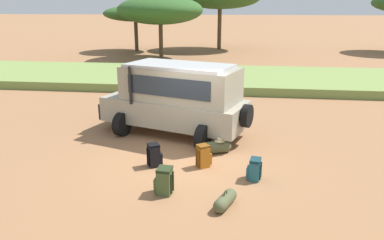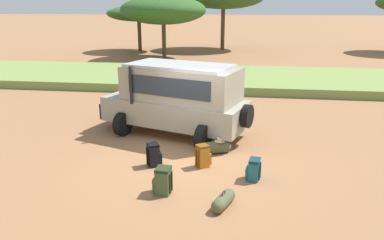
{
  "view_description": "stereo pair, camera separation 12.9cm",
  "coord_description": "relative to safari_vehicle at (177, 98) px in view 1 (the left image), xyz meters",
  "views": [
    {
      "loc": [
        1.56,
        -9.92,
        4.32
      ],
      "look_at": [
        0.2,
        0.71,
        1.0
      ],
      "focal_mm": 35.0,
      "sensor_mm": 36.0,
      "label": 1
    },
    {
      "loc": [
        1.69,
        -9.9,
        4.32
      ],
      "look_at": [
        0.2,
        0.71,
        1.0
      ],
      "focal_mm": 35.0,
      "sensor_mm": 36.0,
      "label": 2
    }
  ],
  "objects": [
    {
      "name": "backpack_cluster_center",
      "position": [
        0.4,
        -4.28,
        -0.97
      ],
      "size": [
        0.46,
        0.41,
        0.65
      ],
      "color": "#42562D",
      "rests_on": "ground_plane"
    },
    {
      "name": "safari_vehicle",
      "position": [
        0.0,
        0.0,
        0.0
      ],
      "size": [
        5.44,
        3.66,
        2.44
      ],
      "color": "gray",
      "rests_on": "ground_plane"
    },
    {
      "name": "ground_plane",
      "position": [
        0.5,
        -2.25,
        -1.29
      ],
      "size": [
        320.0,
        320.0,
        0.0
      ],
      "primitive_type": "plane",
      "color": "#936642"
    },
    {
      "name": "backpack_near_rear_wheel",
      "position": [
        -0.2,
        -2.76,
        -0.98
      ],
      "size": [
        0.46,
        0.44,
        0.65
      ],
      "color": "black",
      "rests_on": "ground_plane"
    },
    {
      "name": "backpack_outermost",
      "position": [
        1.16,
        -2.64,
        -0.98
      ],
      "size": [
        0.46,
        0.44,
        0.64
      ],
      "color": "#B26619",
      "rests_on": "ground_plane"
    },
    {
      "name": "duffel_bag_soft_canvas",
      "position": [
        1.86,
        -4.72,
        -1.15
      ],
      "size": [
        0.51,
        0.85,
        0.4
      ],
      "color": "#4C5133",
      "rests_on": "ground_plane"
    },
    {
      "name": "grass_bank",
      "position": [
        0.5,
        9.38,
        -1.07
      ],
      "size": [
        120.0,
        7.0,
        0.44
      ],
      "color": "olive",
      "rests_on": "ground_plane"
    },
    {
      "name": "backpack_beside_front_wheel",
      "position": [
        2.54,
        -3.26,
        -1.02
      ],
      "size": [
        0.4,
        0.43,
        0.57
      ],
      "color": "#235B6B",
      "rests_on": "ground_plane"
    },
    {
      "name": "acacia_tree_far_left",
      "position": [
        -7.84,
        23.34,
        2.2
      ],
      "size": [
        6.0,
        5.68,
        4.24
      ],
      "color": "brown",
      "rests_on": "ground_plane"
    },
    {
      "name": "acacia_tree_left_mid",
      "position": [
        -4.4,
        18.4,
        2.58
      ],
      "size": [
        6.85,
        7.18,
        5.01
      ],
      "color": "brown",
      "rests_on": "ground_plane"
    },
    {
      "name": "duffel_bag_low_black_case",
      "position": [
        1.46,
        -1.6,
        -1.1
      ],
      "size": [
        0.91,
        0.6,
        0.48
      ],
      "color": "#4C5133",
      "rests_on": "ground_plane"
    }
  ]
}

